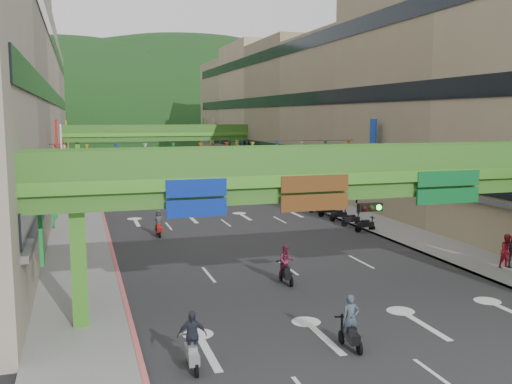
# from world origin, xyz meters

# --- Properties ---
(ground) EXTENTS (320.00, 320.00, 0.00)m
(ground) POSITION_xyz_m (0.00, 0.00, 0.00)
(ground) COLOR black
(ground) RESTS_ON ground
(road_slab) EXTENTS (18.00, 140.00, 0.02)m
(road_slab) POSITION_xyz_m (0.00, 50.00, 0.01)
(road_slab) COLOR #28282B
(road_slab) RESTS_ON ground
(sidewalk_left) EXTENTS (4.00, 140.00, 0.15)m
(sidewalk_left) POSITION_xyz_m (-11.00, 50.00, 0.07)
(sidewalk_left) COLOR gray
(sidewalk_left) RESTS_ON ground
(sidewalk_right) EXTENTS (4.00, 140.00, 0.15)m
(sidewalk_right) POSITION_xyz_m (11.00, 50.00, 0.07)
(sidewalk_right) COLOR gray
(sidewalk_right) RESTS_ON ground
(curb_left) EXTENTS (0.20, 140.00, 0.18)m
(curb_left) POSITION_xyz_m (-9.10, 50.00, 0.09)
(curb_left) COLOR #CC5959
(curb_left) RESTS_ON ground
(curb_right) EXTENTS (0.20, 140.00, 0.18)m
(curb_right) POSITION_xyz_m (9.10, 50.00, 0.09)
(curb_right) COLOR gray
(curb_right) RESTS_ON ground
(building_row_right) EXTENTS (12.80, 95.00, 19.00)m
(building_row_right) POSITION_xyz_m (18.93, 50.00, 9.46)
(building_row_right) COLOR gray
(building_row_right) RESTS_ON ground
(overpass_near) EXTENTS (28.00, 12.27, 7.10)m
(overpass_near) POSITION_xyz_m (0.93, 5.38, 5.21)
(overpass_near) COLOR #4C9E2D
(overpass_near) RESTS_ON ground
(overpass_far) EXTENTS (28.00, 2.20, 7.10)m
(overpass_far) POSITION_xyz_m (0.00, 65.00, 5.40)
(overpass_far) COLOR #4C9E2D
(overpass_far) RESTS_ON ground
(hill_left) EXTENTS (168.00, 140.00, 112.00)m
(hill_left) POSITION_xyz_m (-15.00, 160.00, 0.00)
(hill_left) COLOR #1C4419
(hill_left) RESTS_ON ground
(hill_right) EXTENTS (208.00, 176.00, 128.00)m
(hill_right) POSITION_xyz_m (25.00, 180.00, 0.00)
(hill_right) COLOR #1C4419
(hill_right) RESTS_ON ground
(bunting_string) EXTENTS (26.00, 0.36, 0.47)m
(bunting_string) POSITION_xyz_m (0.00, 30.00, 5.96)
(bunting_string) COLOR black
(bunting_string) RESTS_ON ground
(scooter_rider_near) EXTENTS (0.70, 1.60, 2.02)m
(scooter_rider_near) POSITION_xyz_m (-1.71, 1.00, 0.94)
(scooter_rider_near) COLOR black
(scooter_rider_near) RESTS_ON ground
(scooter_rider_mid) EXTENTS (0.89, 1.60, 2.01)m
(scooter_rider_mid) POSITION_xyz_m (-1.12, 9.28, 1.03)
(scooter_rider_mid) COLOR black
(scooter_rider_mid) RESTS_ON ground
(scooter_rider_left) EXTENTS (1.02, 1.60, 2.05)m
(scooter_rider_left) POSITION_xyz_m (-7.50, 1.00, 1.02)
(scooter_rider_left) COLOR gray
(scooter_rider_left) RESTS_ON ground
(scooter_rider_far) EXTENTS (0.74, 1.60, 1.87)m
(scooter_rider_far) POSITION_xyz_m (-5.72, 22.55, 0.93)
(scooter_rider_far) COLOR maroon
(scooter_rider_far) RESTS_ON ground
(parked_scooter_row) EXTENTS (1.60, 11.55, 1.08)m
(parked_scooter_row) POSITION_xyz_m (8.80, 25.13, 0.52)
(parked_scooter_row) COLOR black
(parked_scooter_row) RESTS_ON ground
(car_silver) EXTENTS (1.68, 4.57, 1.50)m
(car_silver) POSITION_xyz_m (-5.49, 61.86, 0.75)
(car_silver) COLOR #939198
(car_silver) RESTS_ON ground
(car_yellow) EXTENTS (1.97, 4.46, 1.49)m
(car_yellow) POSITION_xyz_m (0.47, 66.56, 0.75)
(car_yellow) COLOR #C8AB0A
(car_yellow) RESTS_ON ground
(pedestrian_red) EXTENTS (0.95, 0.76, 1.86)m
(pedestrian_red) POSITION_xyz_m (11.25, 8.05, 0.93)
(pedestrian_red) COLOR #AB1829
(pedestrian_red) RESTS_ON ground
(pedestrian_dark) EXTENTS (1.12, 0.86, 1.78)m
(pedestrian_dark) POSITION_xyz_m (11.54, 8.00, 0.89)
(pedestrian_dark) COLOR black
(pedestrian_dark) RESTS_ON ground
(pedestrian_blue) EXTENTS (0.97, 0.74, 1.87)m
(pedestrian_blue) POSITION_xyz_m (9.80, 40.00, 0.94)
(pedestrian_blue) COLOR #30394C
(pedestrian_blue) RESTS_ON ground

